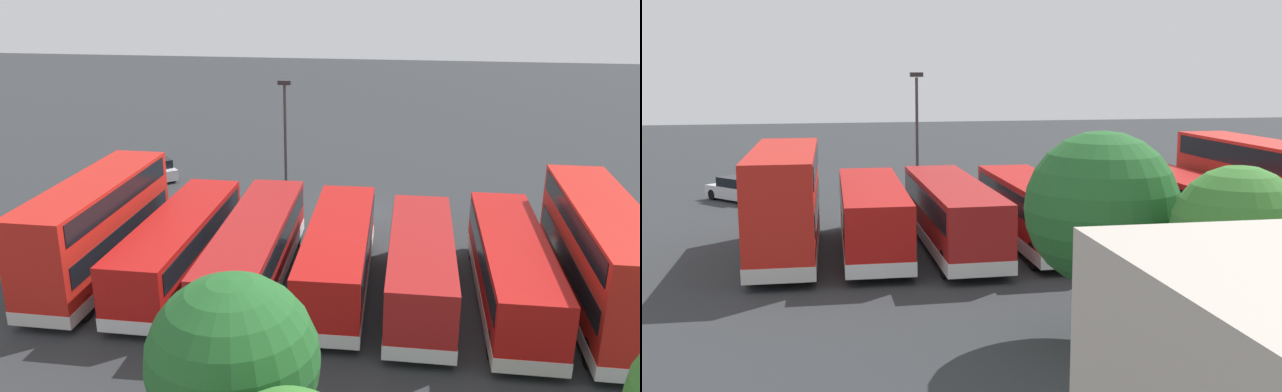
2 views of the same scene
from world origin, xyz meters
TOP-DOWN VIEW (x-y plane):
  - ground_plane at (0.00, 0.00)m, footprint 140.00×140.00m
  - bus_double_decker_near_end at (-10.61, 10.40)m, footprint 2.64×11.35m
  - bus_single_deck_second at (-7.29, 10.25)m, footprint 2.61×11.54m
  - bus_single_deck_third at (-3.59, 10.61)m, footprint 2.64×10.36m
  - bus_single_deck_fourth at (-0.11, 9.87)m, footprint 2.79×10.94m
  - bus_single_deck_fifth at (3.54, 9.94)m, footprint 2.83×12.02m
  - bus_single_deck_sixth at (6.99, 9.88)m, footprint 2.72×11.08m
  - bus_double_decker_seventh at (10.58, 10.26)m, footprint 2.74×10.36m
  - car_hatchback_silver at (13.96, -4.56)m, footprint 4.08×4.25m
  - lamp_post_tall at (3.91, 0.83)m, footprint 0.70×0.30m
  - waste_bin_yellow at (-7.35, 0.54)m, footprint 0.60×0.60m
  - tree_midright at (1.22, 21.72)m, footprint 4.44×4.44m
  - tree_rightmost at (-0.87, 25.42)m, footprint 3.27×3.27m

SIDE VIEW (x-z plane):
  - ground_plane at x=0.00m, z-range 0.00..0.00m
  - waste_bin_yellow at x=-7.35m, z-range 0.00..0.95m
  - car_hatchback_silver at x=13.96m, z-range -0.02..1.41m
  - bus_single_deck_third at x=-3.59m, z-range 0.14..3.09m
  - bus_single_deck_fourth at x=-0.11m, z-range 0.15..3.10m
  - bus_single_deck_sixth at x=6.99m, z-range 0.15..3.10m
  - bus_single_deck_second at x=-7.29m, z-range 0.15..3.10m
  - bus_single_deck_fifth at x=3.54m, z-range 0.15..3.10m
  - bus_double_decker_seventh at x=10.58m, z-range 0.17..4.72m
  - bus_double_decker_near_end at x=-10.61m, z-range 0.17..4.72m
  - tree_rightmost at x=-0.87m, z-range 1.10..6.63m
  - tree_midright at x=1.22m, z-range 0.82..6.91m
  - lamp_post_tall at x=3.91m, z-range 0.67..8.27m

